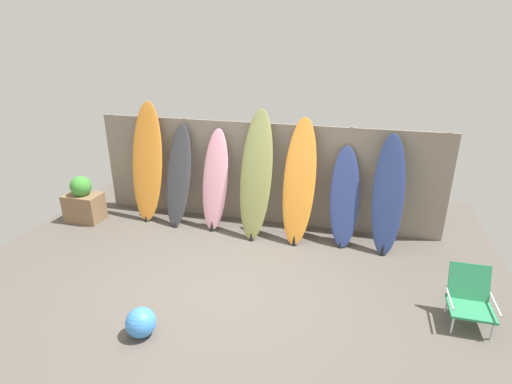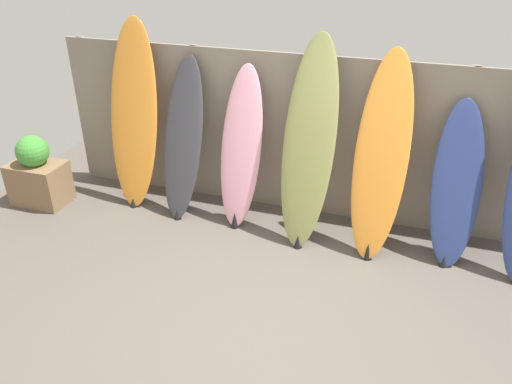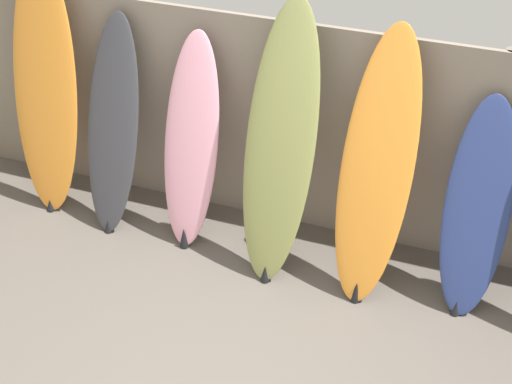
{
  "view_description": "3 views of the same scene",
  "coord_description": "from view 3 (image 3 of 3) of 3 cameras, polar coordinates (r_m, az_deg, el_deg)",
  "views": [
    {
      "loc": [
        1.56,
        -4.43,
        3.17
      ],
      "look_at": [
        0.2,
        0.74,
        1.06
      ],
      "focal_mm": 28.0,
      "sensor_mm": 36.0,
      "label": 1
    },
    {
      "loc": [
        0.91,
        -2.99,
        2.97
      ],
      "look_at": [
        -0.25,
        0.59,
        0.93
      ],
      "focal_mm": 35.0,
      "sensor_mm": 36.0,
      "label": 2
    },
    {
      "loc": [
        1.26,
        -2.61,
        3.87
      ],
      "look_at": [
        0.02,
        0.92,
        1.06
      ],
      "focal_mm": 50.0,
      "sensor_mm": 36.0,
      "label": 3
    }
  ],
  "objects": [
    {
      "name": "surfboard_navy_5",
      "position": [
        5.25,
        17.26,
        -1.44
      ],
      "size": [
        0.53,
        0.71,
        1.54
      ],
      "color": "navy",
      "rests_on": "ground"
    },
    {
      "name": "fence_back",
      "position": [
        5.63,
        3.43,
        4.98
      ],
      "size": [
        6.08,
        0.11,
        1.8
      ],
      "color": "gray",
      "rests_on": "ground"
    },
    {
      "name": "surfboard_charcoal_1",
      "position": [
        5.84,
        -11.39,
        5.04
      ],
      "size": [
        0.46,
        0.66,
        1.74
      ],
      "color": "#38383D",
      "rests_on": "ground"
    },
    {
      "name": "surfboard_olive_3",
      "position": [
        5.16,
        1.9,
        3.49
      ],
      "size": [
        0.55,
        0.75,
        2.08
      ],
      "color": "olive",
      "rests_on": "ground"
    },
    {
      "name": "surfboard_orange_4",
      "position": [
        5.09,
        9.61,
        1.58
      ],
      "size": [
        0.52,
        0.76,
        1.97
      ],
      "color": "orange",
      "rests_on": "ground"
    },
    {
      "name": "surfboard_pink_2",
      "position": [
        5.57,
        -5.22,
        3.78
      ],
      "size": [
        0.45,
        0.6,
        1.71
      ],
      "color": "pink",
      "rests_on": "ground"
    },
    {
      "name": "surfboard_orange_0",
      "position": [
        6.09,
        -16.49,
        7.68
      ],
      "size": [
        0.6,
        0.59,
        2.11
      ],
      "color": "orange",
      "rests_on": "ground"
    }
  ]
}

